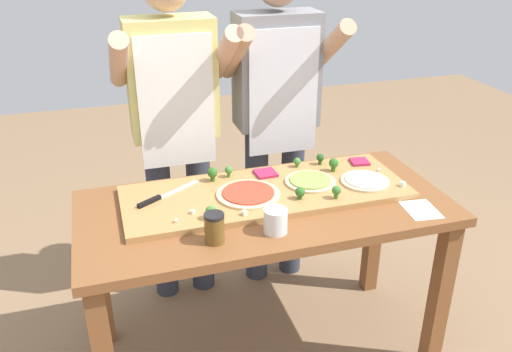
# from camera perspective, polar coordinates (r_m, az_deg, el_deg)

# --- Properties ---
(ground_plane) EXTENTS (8.00, 8.00, 0.00)m
(ground_plane) POSITION_cam_1_polar(r_m,az_deg,el_deg) (2.66, 0.85, -17.99)
(ground_plane) COLOR #896B4C
(prep_table) EXTENTS (1.51, 0.71, 0.78)m
(prep_table) POSITION_cam_1_polar(r_m,az_deg,el_deg) (2.25, 0.95, -5.65)
(prep_table) COLOR brown
(prep_table) RESTS_ON ground
(cutting_board) EXTENTS (1.20, 0.44, 0.02)m
(cutting_board) POSITION_cam_1_polar(r_m,az_deg,el_deg) (2.26, 1.07, -1.74)
(cutting_board) COLOR #B27F47
(cutting_board) RESTS_ON prep_table
(chefs_knife) EXTENTS (0.28, 0.18, 0.02)m
(chefs_knife) POSITION_cam_1_polar(r_m,az_deg,el_deg) (2.21, -10.12, -2.21)
(chefs_knife) COLOR #B7BABF
(chefs_knife) RESTS_ON cutting_board
(pizza_whole_pesto_green) EXTENTS (0.22, 0.22, 0.02)m
(pizza_whole_pesto_green) POSITION_cam_1_polar(r_m,az_deg,el_deg) (2.32, 5.79, -0.54)
(pizza_whole_pesto_green) COLOR beige
(pizza_whole_pesto_green) RESTS_ON cutting_board
(pizza_whole_tomato_red) EXTENTS (0.26, 0.26, 0.02)m
(pizza_whole_tomato_red) POSITION_cam_1_polar(r_m,az_deg,el_deg) (2.20, -0.83, -1.90)
(pizza_whole_tomato_red) COLOR beige
(pizza_whole_tomato_red) RESTS_ON cutting_board
(pizza_whole_white_garlic) EXTENTS (0.21, 0.21, 0.02)m
(pizza_whole_white_garlic) POSITION_cam_1_polar(r_m,az_deg,el_deg) (2.36, 11.53, -0.49)
(pizza_whole_white_garlic) COLOR beige
(pizza_whole_white_garlic) RESTS_ON cutting_board
(pizza_slice_far_left) EXTENTS (0.09, 0.09, 0.01)m
(pizza_slice_far_left) POSITION_cam_1_polar(r_m,az_deg,el_deg) (2.54, 10.95, 1.50)
(pizza_slice_far_left) COLOR #9E234C
(pizza_slice_far_left) RESTS_ON cutting_board
(pizza_slice_near_right) EXTENTS (0.10, 0.10, 0.01)m
(pizza_slice_near_right) POSITION_cam_1_polar(r_m,az_deg,el_deg) (2.38, 1.02, 0.30)
(pizza_slice_near_right) COLOR #9E234C
(pizza_slice_near_right) RESTS_ON cutting_board
(broccoli_floret_center_right) EXTENTS (0.03, 0.03, 0.05)m
(broccoli_floret_center_right) POSITION_cam_1_polar(r_m,az_deg,el_deg) (2.45, 4.39, 1.52)
(broccoli_floret_center_right) COLOR #487A23
(broccoli_floret_center_right) RESTS_ON cutting_board
(broccoli_floret_front_left) EXTENTS (0.04, 0.04, 0.06)m
(broccoli_floret_front_left) POSITION_cam_1_polar(r_m,az_deg,el_deg) (2.42, 8.26, 1.31)
(broccoli_floret_front_left) COLOR #366618
(broccoli_floret_front_left) RESTS_ON cutting_board
(broccoli_floret_center_left) EXTENTS (0.04, 0.04, 0.05)m
(broccoli_floret_center_left) POSITION_cam_1_polar(r_m,az_deg,el_deg) (2.17, 4.72, -1.74)
(broccoli_floret_center_left) COLOR #366618
(broccoli_floret_center_left) RESTS_ON cutting_board
(broccoli_floret_back_right) EXTENTS (0.04, 0.04, 0.06)m
(broccoli_floret_back_right) POSITION_cam_1_polar(r_m,az_deg,el_deg) (2.19, 8.55, -1.58)
(broccoli_floret_back_right) COLOR #3F7220
(broccoli_floret_back_right) RESTS_ON cutting_board
(broccoli_floret_front_right) EXTENTS (0.04, 0.04, 0.06)m
(broccoli_floret_front_right) POSITION_cam_1_polar(r_m,az_deg,el_deg) (2.03, -4.80, -3.80)
(broccoli_floret_front_right) COLOR #487A23
(broccoli_floret_front_right) RESTS_ON cutting_board
(broccoli_floret_back_mid) EXTENTS (0.04, 0.04, 0.05)m
(broccoli_floret_back_mid) POSITION_cam_1_polar(r_m,az_deg,el_deg) (2.49, 6.85, 1.90)
(broccoli_floret_back_mid) COLOR #2C5915
(broccoli_floret_back_mid) RESTS_ON cutting_board
(broccoli_floret_back_left) EXTENTS (0.03, 0.03, 0.05)m
(broccoli_floret_back_left) POSITION_cam_1_polar(r_m,az_deg,el_deg) (2.35, -2.93, 0.58)
(broccoli_floret_back_left) COLOR #487A23
(broccoli_floret_back_left) RESTS_ON cutting_board
(broccoli_floret_front_mid) EXTENTS (0.05, 0.05, 0.06)m
(broccoli_floret_front_mid) POSITION_cam_1_polar(r_m,az_deg,el_deg) (2.31, -4.66, 0.31)
(broccoli_floret_front_mid) COLOR #366618
(broccoli_floret_front_mid) RESTS_ON cutting_board
(cheese_crumble_a) EXTENTS (0.02, 0.02, 0.01)m
(cheese_crumble_a) POSITION_cam_1_polar(r_m,az_deg,el_deg) (2.47, 12.97, 0.64)
(cheese_crumble_a) COLOR white
(cheese_crumble_a) RESTS_ON cutting_board
(cheese_crumble_b) EXTENTS (0.02, 0.02, 0.02)m
(cheese_crumble_b) POSITION_cam_1_polar(r_m,az_deg,el_deg) (2.06, -1.24, -3.95)
(cheese_crumble_b) COLOR silver
(cheese_crumble_b) RESTS_ON cutting_board
(cheese_crumble_c) EXTENTS (0.02, 0.02, 0.01)m
(cheese_crumble_c) POSITION_cam_1_polar(r_m,az_deg,el_deg) (2.03, -8.47, -4.75)
(cheese_crumble_c) COLOR silver
(cheese_crumble_c) RESTS_ON cutting_board
(cheese_crumble_d) EXTENTS (0.03, 0.03, 0.02)m
(cheese_crumble_d) POSITION_cam_1_polar(r_m,az_deg,el_deg) (2.36, 15.33, -0.84)
(cheese_crumble_d) COLOR white
(cheese_crumble_d) RESTS_ON cutting_board
(cheese_crumble_e) EXTENTS (0.02, 0.02, 0.01)m
(cheese_crumble_e) POSITION_cam_1_polar(r_m,az_deg,el_deg) (2.08, -6.80, -3.81)
(cheese_crumble_e) COLOR white
(cheese_crumble_e) RESTS_ON cutting_board
(flour_cup) EXTENTS (0.09, 0.09, 0.09)m
(flour_cup) POSITION_cam_1_polar(r_m,az_deg,el_deg) (1.98, 2.08, -4.93)
(flour_cup) COLOR white
(flour_cup) RESTS_ON prep_table
(sauce_jar) EXTENTS (0.07, 0.07, 0.11)m
(sauce_jar) POSITION_cam_1_polar(r_m,az_deg,el_deg) (1.92, -4.44, -5.53)
(sauce_jar) COLOR brown
(sauce_jar) RESTS_ON prep_table
(recipe_note) EXTENTS (0.14, 0.17, 0.00)m
(recipe_note) POSITION_cam_1_polar(r_m,az_deg,el_deg) (2.24, 17.15, -3.45)
(recipe_note) COLOR white
(recipe_note) RESTS_ON prep_table
(cook_left) EXTENTS (0.54, 0.39, 1.67)m
(cook_left) POSITION_cam_1_polar(r_m,az_deg,el_deg) (2.56, -8.67, 6.33)
(cook_left) COLOR #333847
(cook_left) RESTS_ON ground
(cook_right) EXTENTS (0.54, 0.39, 1.67)m
(cook_right) POSITION_cam_1_polar(r_m,az_deg,el_deg) (2.68, 2.20, 7.45)
(cook_right) COLOR #333847
(cook_right) RESTS_ON ground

